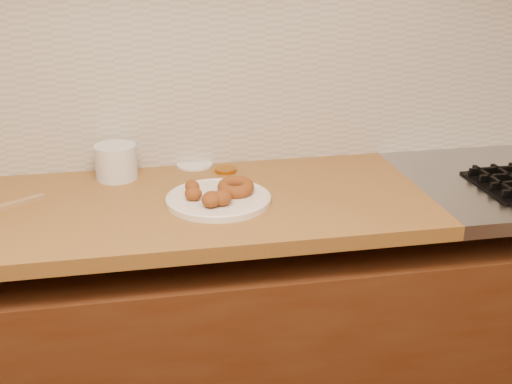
# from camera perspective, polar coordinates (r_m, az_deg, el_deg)

# --- Properties ---
(wall_back) EXTENTS (4.00, 0.02, 2.70)m
(wall_back) POSITION_cam_1_polar(r_m,az_deg,el_deg) (1.98, -2.60, 15.30)
(wall_back) COLOR #C5B595
(wall_back) RESTS_ON ground
(base_cabinet) EXTENTS (3.60, 0.60, 0.77)m
(base_cabinet) POSITION_cam_1_polar(r_m,az_deg,el_deg) (2.04, -0.83, -13.79)
(base_cabinet) COLOR #512C17
(base_cabinet) RESTS_ON floor
(butcher_block) EXTENTS (2.30, 0.62, 0.04)m
(butcher_block) POSITION_cam_1_polar(r_m,az_deg,el_deg) (1.81, -21.62, -2.27)
(butcher_block) COLOR olive
(butcher_block) RESTS_ON base_cabinet
(backsplash) EXTENTS (3.60, 0.02, 0.60)m
(backsplash) POSITION_cam_1_polar(r_m,az_deg,el_deg) (1.99, -2.48, 10.97)
(backsplash) COLOR #B8B4A5
(backsplash) RESTS_ON wall_back
(donut_plate) EXTENTS (0.28, 0.28, 0.02)m
(donut_plate) POSITION_cam_1_polar(r_m,az_deg,el_deg) (1.74, -3.36, -0.66)
(donut_plate) COLOR white
(donut_plate) RESTS_ON butcher_block
(ring_donut) EXTENTS (0.11, 0.11, 0.05)m
(ring_donut) POSITION_cam_1_polar(r_m,az_deg,el_deg) (1.75, -1.84, 0.44)
(ring_donut) COLOR brown
(ring_donut) RESTS_ON donut_plate
(fried_dough_chunks) EXTENTS (0.14, 0.18, 0.04)m
(fried_dough_chunks) POSITION_cam_1_polar(r_m,az_deg,el_deg) (1.69, -4.29, -0.31)
(fried_dough_chunks) COLOR brown
(fried_dough_chunks) RESTS_ON donut_plate
(plastic_tub) EXTENTS (0.14, 0.14, 0.10)m
(plastic_tub) POSITION_cam_1_polar(r_m,az_deg,el_deg) (1.94, -12.33, 2.63)
(plastic_tub) COLOR silver
(plastic_tub) RESTS_ON butcher_block
(tub_lid) EXTENTS (0.13, 0.13, 0.01)m
(tub_lid) POSITION_cam_1_polar(r_m,az_deg,el_deg) (2.03, -5.47, 2.44)
(tub_lid) COLOR white
(tub_lid) RESTS_ON butcher_block
(brass_jar_lid) EXTENTS (0.09, 0.09, 0.01)m
(brass_jar_lid) POSITION_cam_1_polar(r_m,az_deg,el_deg) (1.97, -2.72, 1.97)
(brass_jar_lid) COLOR #BB701D
(brass_jar_lid) RESTS_ON butcher_block
(wooden_utensil) EXTENTS (0.15, 0.11, 0.01)m
(wooden_utensil) POSITION_cam_1_polar(r_m,az_deg,el_deg) (1.83, -20.66, -1.01)
(wooden_utensil) COLOR olive
(wooden_utensil) RESTS_ON butcher_block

